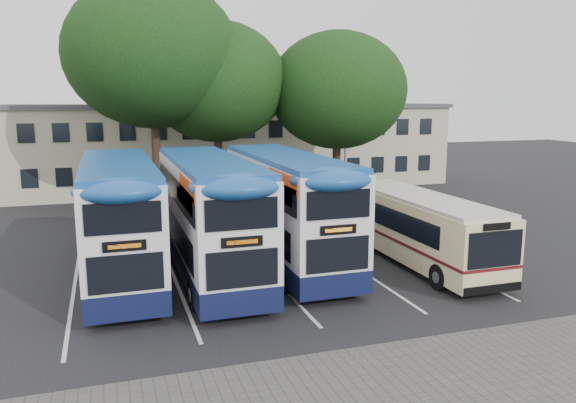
# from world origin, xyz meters

# --- Properties ---
(ground) EXTENTS (120.00, 120.00, 0.00)m
(ground) POSITION_xyz_m (0.00, 0.00, 0.00)
(ground) COLOR black
(ground) RESTS_ON ground
(paving_strip) EXTENTS (40.00, 6.00, 0.01)m
(paving_strip) POSITION_xyz_m (-2.00, -5.00, 0.01)
(paving_strip) COLOR #595654
(paving_strip) RESTS_ON ground
(bay_lines) EXTENTS (14.12, 11.00, 0.01)m
(bay_lines) POSITION_xyz_m (-3.75, 5.00, 0.01)
(bay_lines) COLOR silver
(bay_lines) RESTS_ON ground
(depot_building) EXTENTS (32.40, 8.40, 6.20)m
(depot_building) POSITION_xyz_m (0.00, 26.99, 3.15)
(depot_building) COLOR #BFB39A
(depot_building) RESTS_ON ground
(lamp_post) EXTENTS (0.25, 1.05, 9.06)m
(lamp_post) POSITION_xyz_m (6.00, 19.97, 5.08)
(lamp_post) COLOR gray
(lamp_post) RESTS_ON ground
(tree_left) EXTENTS (9.59, 9.59, 13.08)m
(tree_left) POSITION_xyz_m (-6.68, 17.59, 9.00)
(tree_left) COLOR black
(tree_left) RESTS_ON ground
(tree_mid) EXTENTS (8.20, 8.20, 11.04)m
(tree_mid) POSITION_xyz_m (-3.07, 18.06, 7.54)
(tree_mid) COLOR black
(tree_mid) RESTS_ON ground
(tree_right) EXTENTS (8.25, 8.25, 10.59)m
(tree_right) POSITION_xyz_m (4.01, 16.80, 7.07)
(tree_right) COLOR black
(tree_right) RESTS_ON ground
(bus_dd_left) EXTENTS (2.54, 10.48, 4.37)m
(bus_dd_left) POSITION_xyz_m (-9.07, 6.29, 2.41)
(bus_dd_left) COLOR #10173C
(bus_dd_left) RESTS_ON ground
(bus_dd_mid) EXTENTS (2.57, 10.62, 4.43)m
(bus_dd_mid) POSITION_xyz_m (-5.88, 5.67, 2.44)
(bus_dd_mid) COLOR #10173C
(bus_dd_mid) RESTS_ON ground
(bus_dd_right) EXTENTS (2.57, 10.59, 4.41)m
(bus_dd_right) POSITION_xyz_m (-2.66, 6.22, 2.43)
(bus_dd_right) COLOR #10173C
(bus_dd_right) RESTS_ON ground
(bus_single) EXTENTS (2.38, 9.34, 2.79)m
(bus_single) POSITION_xyz_m (2.43, 4.59, 1.58)
(bus_single) COLOR beige
(bus_single) RESTS_ON ground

